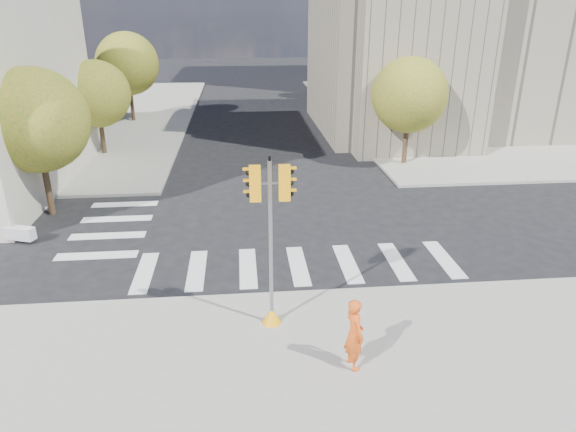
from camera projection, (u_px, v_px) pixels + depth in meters
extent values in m
plane|color=black|center=(295.00, 242.00, 20.24)|extent=(160.00, 160.00, 0.00)
cube|color=gray|center=(485.00, 110.00, 45.94)|extent=(28.00, 40.00, 0.15)
cube|color=gray|center=(21.00, 118.00, 42.42)|extent=(28.00, 40.00, 0.15)
cube|color=gray|center=(497.00, 31.00, 37.53)|extent=(26.00, 14.00, 14.00)
cube|color=gray|center=(412.00, 35.00, 32.22)|extent=(8.00, 8.00, 14.00)
cylinder|color=#382616|center=(48.00, 188.00, 22.54)|extent=(0.28, 0.28, 2.45)
sphere|color=#3D7220|center=(36.00, 120.00, 21.41)|extent=(4.40, 4.40, 4.40)
cylinder|color=#382616|center=(103.00, 138.00, 31.81)|extent=(0.28, 0.28, 2.17)
sphere|color=#3D7220|center=(97.00, 94.00, 30.80)|extent=(4.00, 4.00, 4.00)
cylinder|color=#382616|center=(132.00, 106.00, 40.94)|extent=(0.28, 0.28, 2.62)
sphere|color=#3D7220|center=(127.00, 64.00, 39.72)|extent=(4.80, 4.80, 4.80)
cylinder|color=#382616|center=(405.00, 145.00, 29.67)|extent=(0.28, 0.28, 2.38)
sphere|color=#3D7220|center=(410.00, 95.00, 28.59)|extent=(4.20, 4.20, 4.20)
cylinder|color=#382616|center=(359.00, 107.00, 40.71)|extent=(0.28, 0.28, 2.52)
sphere|color=#3D7220|center=(361.00, 67.00, 39.54)|extent=(4.60, 4.60, 4.60)
cylinder|color=#382616|center=(333.00, 87.00, 51.82)|extent=(0.28, 0.28, 2.27)
sphere|color=#3D7220|center=(333.00, 59.00, 50.78)|extent=(4.00, 4.00, 4.00)
cylinder|color=black|center=(397.00, 83.00, 32.28)|extent=(0.12, 0.12, 8.00)
cube|color=black|center=(403.00, 15.00, 30.78)|extent=(0.35, 0.18, 0.22)
cylinder|color=black|center=(351.00, 62.00, 45.19)|extent=(0.12, 0.12, 8.00)
cube|color=black|center=(353.00, 13.00, 43.68)|extent=(0.35, 0.18, 0.22)
cone|color=#FFA40D|center=(272.00, 315.00, 14.72)|extent=(0.56, 0.56, 0.50)
cylinder|color=gray|center=(271.00, 247.00, 13.90)|extent=(0.11, 0.11, 4.83)
cylinder|color=black|center=(270.00, 159.00, 12.97)|extent=(0.07, 0.07, 0.12)
cylinder|color=gray|center=(270.00, 183.00, 13.21)|extent=(0.90, 0.07, 0.06)
cube|color=#FFA40D|center=(255.00, 184.00, 13.18)|extent=(0.30, 0.22, 0.95)
cube|color=#FFA40D|center=(285.00, 183.00, 13.24)|extent=(0.30, 0.22, 0.95)
imported|color=#EC5516|center=(354.00, 334.00, 12.66)|extent=(0.61, 0.79, 1.93)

